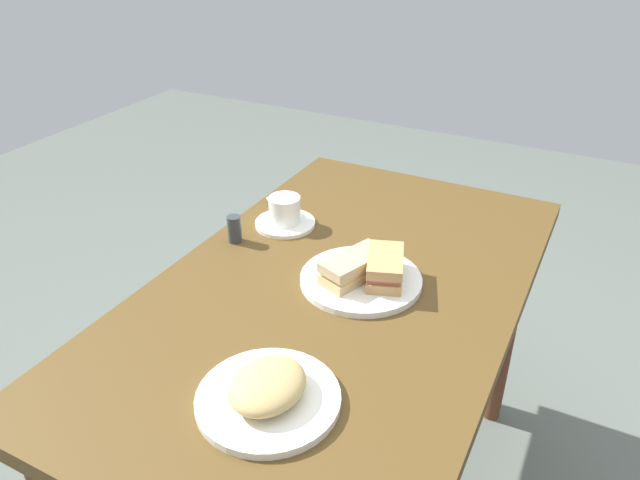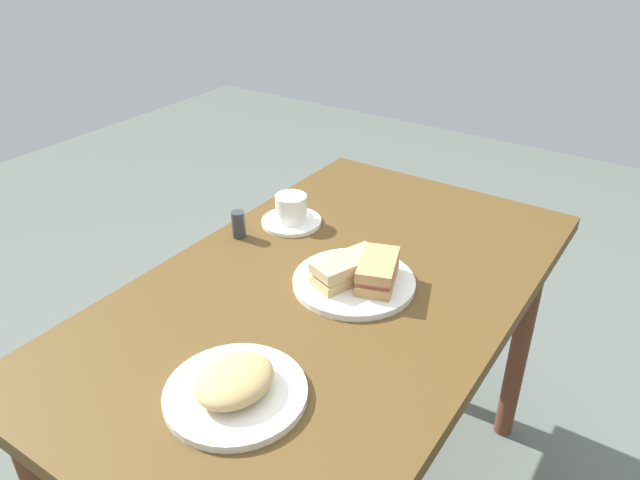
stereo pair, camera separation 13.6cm
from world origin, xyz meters
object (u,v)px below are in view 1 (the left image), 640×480
(coffee_cup, at_px, (285,209))
(side_plate, at_px, (268,399))
(sandwich_plate, at_px, (361,280))
(dining_table, at_px, (337,321))
(sandwich_back, at_px, (385,267))
(spoon, at_px, (275,208))
(salt_shaker, at_px, (234,229))
(coffee_saucer, at_px, (285,223))
(sandwich_front, at_px, (355,267))

(coffee_cup, xyz_separation_m, side_plate, (-0.53, -0.28, -0.04))
(sandwich_plate, height_order, coffee_cup, coffee_cup)
(dining_table, relative_size, sandwich_back, 8.51)
(dining_table, bearing_deg, spoon, 51.41)
(coffee_cup, xyz_separation_m, spoon, (0.05, 0.05, -0.03))
(sandwich_plate, distance_m, coffee_cup, 0.31)
(coffee_cup, relative_size, spoon, 1.17)
(sandwich_plate, bearing_deg, salt_shaker, 85.78)
(coffee_saucer, bearing_deg, spoon, 49.68)
(spoon, bearing_deg, sandwich_plate, -120.94)
(dining_table, relative_size, sandwich_plate, 4.79)
(side_plate, xyz_separation_m, salt_shaker, (0.41, 0.34, 0.03))
(sandwich_back, distance_m, side_plate, 0.40)
(dining_table, xyz_separation_m, coffee_cup, (0.18, 0.23, 0.14))
(dining_table, bearing_deg, coffee_cup, 51.74)
(coffee_saucer, xyz_separation_m, salt_shaker, (-0.12, 0.06, 0.03))
(coffee_saucer, xyz_separation_m, side_plate, (-0.53, -0.28, 0.00))
(coffee_saucer, height_order, coffee_cup, coffee_cup)
(sandwich_plate, height_order, salt_shaker, salt_shaker)
(dining_table, relative_size, coffee_saucer, 8.28)
(coffee_saucer, bearing_deg, sandwich_back, -112.55)
(side_plate, bearing_deg, sandwich_front, 3.05)
(sandwich_front, xyz_separation_m, coffee_saucer, (0.15, 0.26, -0.03))
(dining_table, height_order, sandwich_back, sandwich_back)
(coffee_saucer, xyz_separation_m, spoon, (0.05, 0.06, 0.01))
(sandwich_back, height_order, side_plate, sandwich_back)
(sandwich_back, relative_size, coffee_saucer, 0.97)
(sandwich_plate, relative_size, coffee_cup, 2.62)
(coffee_saucer, distance_m, spoon, 0.07)
(sandwich_back, bearing_deg, coffee_saucer, 67.45)
(dining_table, xyz_separation_m, salt_shaker, (0.06, 0.29, 0.12))
(sandwich_front, relative_size, coffee_cup, 1.68)
(sandwich_back, xyz_separation_m, coffee_cup, (0.13, 0.31, 0.00))
(sandwich_plate, height_order, sandwich_front, sandwich_front)
(coffee_saucer, relative_size, coffee_cup, 1.52)
(dining_table, bearing_deg, salt_shaker, 78.85)
(sandwich_plate, xyz_separation_m, coffee_saucer, (0.15, 0.27, -0.00))
(sandwich_plate, relative_size, side_plate, 1.09)
(side_plate, bearing_deg, sandwich_back, -5.41)
(sandwich_back, distance_m, coffee_cup, 0.34)
(coffee_cup, relative_size, salt_shaker, 1.50)
(dining_table, distance_m, spoon, 0.38)
(sandwich_plate, relative_size, sandwich_back, 1.78)
(sandwich_plate, bearing_deg, side_plate, -178.84)
(spoon, bearing_deg, side_plate, -150.13)
(coffee_saucer, xyz_separation_m, coffee_cup, (0.00, 0.00, 0.04))
(sandwich_back, distance_m, spoon, 0.41)
(side_plate, bearing_deg, dining_table, 7.59)
(sandwich_plate, height_order, spoon, spoon)
(sandwich_back, xyz_separation_m, salt_shaker, (0.01, 0.38, -0.01))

